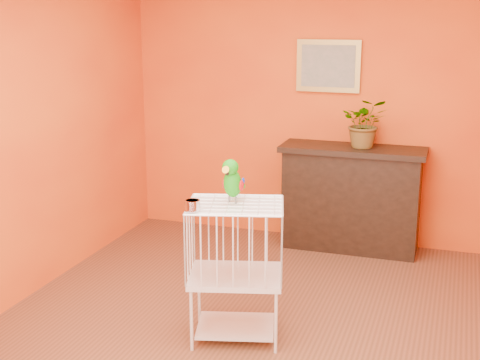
% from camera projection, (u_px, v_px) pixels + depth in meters
% --- Properties ---
extents(ground, '(4.50, 4.50, 0.00)m').
position_uv_depth(ground, '(260.00, 335.00, 4.82)').
color(ground, brown).
rests_on(ground, ground).
extents(room_shell, '(4.50, 4.50, 4.50)m').
position_uv_depth(room_shell, '(262.00, 118.00, 4.43)').
color(room_shell, orange).
rests_on(room_shell, ground).
extents(console_cabinet, '(1.37, 0.49, 1.01)m').
position_uv_depth(console_cabinet, '(351.00, 198.00, 6.45)').
color(console_cabinet, black).
rests_on(console_cabinet, ground).
extents(potted_plant, '(0.48, 0.52, 0.36)m').
position_uv_depth(potted_plant, '(364.00, 129.00, 6.22)').
color(potted_plant, '#26722D').
rests_on(potted_plant, console_cabinet).
extents(framed_picture, '(0.62, 0.04, 0.50)m').
position_uv_depth(framed_picture, '(328.00, 66.00, 6.42)').
color(framed_picture, '#A5863B').
rests_on(framed_picture, room_shell).
extents(birdcage, '(0.75, 0.64, 0.99)m').
position_uv_depth(birdcage, '(236.00, 269.00, 4.68)').
color(birdcage, silver).
rests_on(birdcage, ground).
extents(feed_cup, '(0.10, 0.10, 0.07)m').
position_uv_depth(feed_cup, '(192.00, 205.00, 4.39)').
color(feed_cup, silver).
rests_on(feed_cup, birdcage).
extents(parrot, '(0.16, 0.28, 0.32)m').
position_uv_depth(parrot, '(232.00, 180.00, 4.56)').
color(parrot, '#59544C').
rests_on(parrot, birdcage).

